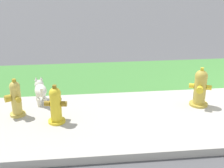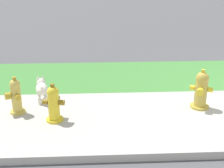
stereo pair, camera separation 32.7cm
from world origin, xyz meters
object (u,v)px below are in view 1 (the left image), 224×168
object	(u,v)px
fire_hydrant_across_street	(56,105)
fire_hydrant_by_grass_verge	(200,88)
fire_hydrant_mid_block	(16,99)
small_white_dog	(40,90)

from	to	relation	value
fire_hydrant_across_street	fire_hydrant_by_grass_verge	distance (m)	2.61
fire_hydrant_mid_block	small_white_dog	xyz separation A→B (m)	(0.36, 0.51, -0.06)
fire_hydrant_across_street	small_white_dog	xyz separation A→B (m)	(-0.33, 0.83, -0.05)
fire_hydrant_mid_block	fire_hydrant_by_grass_verge	size ratio (longest dim) A/B	0.92
fire_hydrant_across_street	fire_hydrant_mid_block	world-z (taller)	fire_hydrant_mid_block
fire_hydrant_across_street	fire_hydrant_by_grass_verge	size ratio (longest dim) A/B	0.90
fire_hydrant_mid_block	small_white_dog	distance (m)	0.63
fire_hydrant_across_street	small_white_dog	bearing A→B (deg)	121.15
small_white_dog	fire_hydrant_across_street	bearing A→B (deg)	-170.09
small_white_dog	fire_hydrant_mid_block	bearing A→B (deg)	133.05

